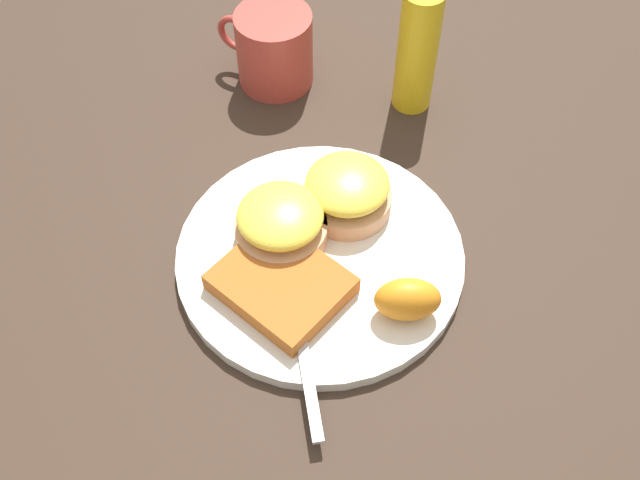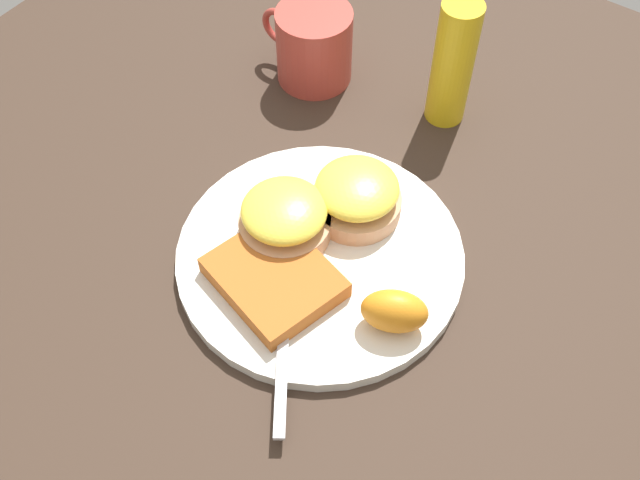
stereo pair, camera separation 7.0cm
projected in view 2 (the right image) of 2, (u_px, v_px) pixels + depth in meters
The scene contains 9 objects.
ground_plane at pixel (320, 260), 0.73m from camera, with size 1.10×1.10×0.00m, color #38281E.
plate at pixel (320, 256), 0.72m from camera, with size 0.28×0.28×0.01m, color silver.
sandwich_benedict_left at pixel (358, 196), 0.73m from camera, with size 0.09×0.09×0.05m.
sandwich_benedict_right at pixel (285, 217), 0.71m from camera, with size 0.09×0.09×0.05m.
hashbrown_patty at pixel (274, 277), 0.69m from camera, with size 0.11×0.09×0.02m, color #B25C22.
orange_wedge at pixel (394, 311), 0.66m from camera, with size 0.06×0.04×0.04m, color orange.
fork at pixel (285, 298), 0.69m from camera, with size 0.15×0.20×0.00m.
cup at pixel (313, 45), 0.85m from camera, with size 0.12×0.09×0.09m.
condiment_bottle at pixel (456, 65), 0.79m from camera, with size 0.04×0.04×0.15m, color gold.
Camera 2 is at (-0.24, 0.34, 0.60)m, focal length 42.00 mm.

